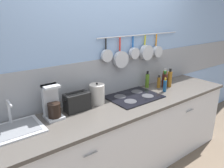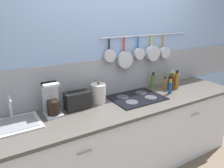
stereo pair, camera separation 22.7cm
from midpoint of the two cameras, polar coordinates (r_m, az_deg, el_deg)
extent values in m
plane|color=brown|center=(2.97, 1.73, -20.80)|extent=(12.00, 12.00, 0.00)
cube|color=#84A3CC|center=(2.67, -3.10, 5.86)|extent=(7.20, 0.06, 2.60)
cube|color=gray|center=(2.71, -2.98, 2.15)|extent=(7.20, 0.07, 0.47)
cylinder|color=#B7BABF|center=(2.87, 5.40, 12.65)|extent=(1.37, 0.02, 0.02)
cylinder|color=black|center=(2.54, -4.24, 10.38)|extent=(0.02, 0.02, 0.12)
cylinder|color=#B7BABF|center=(2.54, -3.93, 7.35)|extent=(0.15, 0.04, 0.15)
cylinder|color=red|center=(2.66, -0.40, 10.34)|extent=(0.02, 0.02, 0.16)
cylinder|color=#B7BABF|center=(2.67, -0.07, 6.38)|extent=(0.20, 0.05, 0.20)
cylinder|color=#1959B2|center=(2.79, 3.14, 10.93)|extent=(0.02, 0.02, 0.14)
cylinder|color=#B7BABF|center=(2.79, 3.46, 8.00)|extent=(0.14, 0.06, 0.14)
cylinder|color=gold|center=(2.93, 6.40, 11.34)|extent=(0.02, 0.02, 0.12)
cylinder|color=#B7BABF|center=(2.93, 6.77, 8.13)|extent=(0.20, 0.07, 0.20)
cylinder|color=orange|center=(3.08, 9.39, 11.24)|extent=(0.02, 0.02, 0.16)
cylinder|color=#B7BABF|center=(3.08, 9.67, 8.31)|extent=(0.15, 0.06, 0.15)
cube|color=silver|center=(2.72, 1.82, -13.82)|extent=(2.92, 0.63, 0.85)
cylinder|color=slate|center=(2.01, -9.01, -17.75)|extent=(0.14, 0.01, 0.01)
cylinder|color=slate|center=(2.88, 17.60, -6.68)|extent=(0.14, 0.01, 0.01)
cube|color=#4C4742|center=(2.52, 1.92, -5.22)|extent=(2.96, 0.67, 0.03)
cube|color=#B7BABF|center=(2.16, -26.84, -10.74)|extent=(0.46, 0.38, 0.01)
cube|color=slate|center=(2.16, -26.87, -10.51)|extent=(0.39, 0.30, 0.00)
cylinder|color=#B7BABF|center=(2.24, -27.97, -6.64)|extent=(0.03, 0.03, 0.24)
cylinder|color=#B7BABF|center=(2.13, -28.05, -4.64)|extent=(0.02, 0.15, 0.02)
cube|color=#B7BABF|center=(2.25, -17.75, -8.27)|extent=(0.17, 0.17, 0.02)
cube|color=#B7BABF|center=(2.24, -18.63, -4.15)|extent=(0.15, 0.06, 0.34)
cylinder|color=black|center=(2.20, -17.76, -6.56)|extent=(0.12, 0.12, 0.14)
cube|color=#B7BABF|center=(2.15, -18.71, -0.65)|extent=(0.15, 0.13, 0.02)
cube|color=black|center=(2.33, -11.90, -4.63)|extent=(0.26, 0.14, 0.19)
cube|color=black|center=(2.27, -11.79, -2.58)|extent=(0.20, 0.03, 0.00)
cube|color=black|center=(2.31, -12.33, -2.22)|extent=(0.20, 0.03, 0.00)
cube|color=black|center=(2.26, -15.16, -4.52)|extent=(0.02, 0.02, 0.02)
cylinder|color=beige|center=(2.47, -6.56, -2.63)|extent=(0.17, 0.17, 0.22)
sphere|color=black|center=(2.43, -6.67, 0.07)|extent=(0.02, 0.02, 0.02)
cube|color=black|center=(2.66, 3.31, -3.38)|extent=(0.62, 0.47, 0.01)
cylinder|color=#38383D|center=(2.50, 2.26, -4.57)|extent=(0.14, 0.14, 0.00)
cylinder|color=#38383D|center=(2.68, 6.92, -3.13)|extent=(0.14, 0.14, 0.00)
cylinder|color=#38383D|center=(2.64, -0.35, -3.30)|extent=(0.14, 0.14, 0.00)
cylinder|color=#38383D|center=(2.81, 4.25, -2.02)|extent=(0.14, 0.14, 0.00)
cylinder|color=#4C721E|center=(2.99, 7.05, 0.81)|extent=(0.05, 0.05, 0.19)
cylinder|color=black|center=(2.96, 7.13, 2.91)|extent=(0.03, 0.03, 0.04)
cylinder|color=navy|center=(2.87, 11.45, -0.55)|extent=(0.04, 0.04, 0.15)
cylinder|color=#B28C19|center=(2.85, 11.57, 1.20)|extent=(0.02, 0.02, 0.03)
cylinder|color=#8C5919|center=(3.01, 10.03, 0.35)|extent=(0.04, 0.04, 0.14)
cylinder|color=black|center=(2.99, 10.12, 1.96)|extent=(0.02, 0.02, 0.03)
cylinder|color=#33140F|center=(3.03, 11.47, 0.84)|extent=(0.07, 0.07, 0.19)
cylinder|color=#194C19|center=(3.00, 11.61, 2.95)|extent=(0.04, 0.04, 0.04)
cylinder|color=#8C5919|center=(3.07, 12.80, 1.18)|extent=(0.06, 0.06, 0.21)
cylinder|color=black|center=(3.03, 12.97, 3.52)|extent=(0.03, 0.03, 0.05)
cylinder|color=#8C5919|center=(3.22, 11.64, 1.72)|extent=(0.06, 0.06, 0.18)
cylinder|color=beige|center=(3.19, 11.76, 3.58)|extent=(0.03, 0.03, 0.04)
camera|label=1|loc=(0.11, -92.86, -0.95)|focal=35.00mm
camera|label=2|loc=(0.11, 87.14, 0.95)|focal=35.00mm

